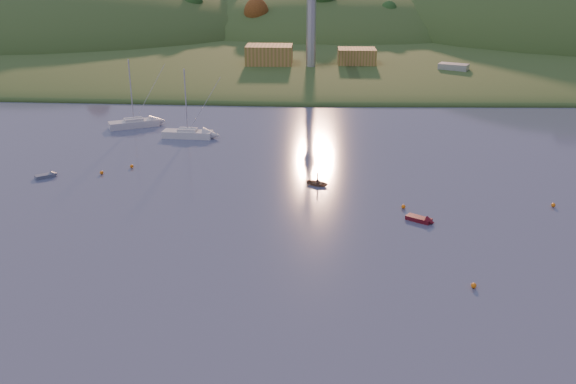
{
  "coord_description": "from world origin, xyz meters",
  "views": [
    {
      "loc": [
        3.11,
        -31.96,
        28.79
      ],
      "look_at": [
        0.17,
        37.2,
        2.44
      ],
      "focal_mm": 40.0,
      "sensor_mm": 36.0,
      "label": 1
    }
  ],
  "objects_px": {
    "grey_dinghy": "(49,175)",
    "red_tender": "(424,220)",
    "canoe": "(318,183)",
    "sailboat_far": "(188,133)",
    "sailboat_near": "(134,123)"
  },
  "relations": [
    {
      "from": "sailboat_near",
      "to": "red_tender",
      "type": "height_order",
      "value": "sailboat_near"
    },
    {
      "from": "grey_dinghy",
      "to": "red_tender",
      "type": "bearing_deg",
      "value": -52.21
    },
    {
      "from": "sailboat_near",
      "to": "sailboat_far",
      "type": "height_order",
      "value": "sailboat_near"
    },
    {
      "from": "sailboat_far",
      "to": "canoe",
      "type": "relative_size",
      "value": 3.72
    },
    {
      "from": "canoe",
      "to": "red_tender",
      "type": "distance_m",
      "value": 16.63
    },
    {
      "from": "sailboat_near",
      "to": "grey_dinghy",
      "type": "xyz_separation_m",
      "value": [
        -4.54,
        -25.9,
        -0.52
      ]
    },
    {
      "from": "grey_dinghy",
      "to": "canoe",
      "type": "bearing_deg",
      "value": -39.5
    },
    {
      "from": "grey_dinghy",
      "to": "sailboat_far",
      "type": "bearing_deg",
      "value": 16.22
    },
    {
      "from": "grey_dinghy",
      "to": "sailboat_near",
      "type": "bearing_deg",
      "value": 43.37
    },
    {
      "from": "sailboat_far",
      "to": "grey_dinghy",
      "type": "height_order",
      "value": "sailboat_far"
    },
    {
      "from": "sailboat_near",
      "to": "sailboat_far",
      "type": "xyz_separation_m",
      "value": [
        10.48,
        -6.04,
        -0.02
      ]
    },
    {
      "from": "sailboat_near",
      "to": "grey_dinghy",
      "type": "distance_m",
      "value": 26.3
    },
    {
      "from": "sailboat_far",
      "to": "grey_dinghy",
      "type": "bearing_deg",
      "value": -121.79
    },
    {
      "from": "red_tender",
      "to": "grey_dinghy",
      "type": "bearing_deg",
      "value": -161.12
    },
    {
      "from": "canoe",
      "to": "grey_dinghy",
      "type": "distance_m",
      "value": 36.15
    }
  ]
}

